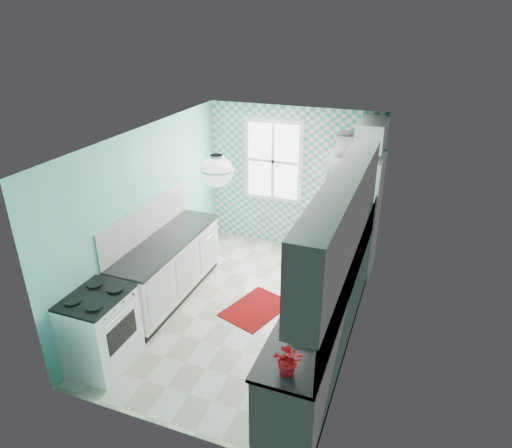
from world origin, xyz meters
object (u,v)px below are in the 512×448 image
at_px(fridge, 351,213).
at_px(potted_plant, 289,360).
at_px(sink, 345,244).
at_px(stove, 100,329).
at_px(microwave, 358,145).
at_px(ceiling_light, 217,171).
at_px(fruit_bowl, 304,333).

relative_size(fridge, potted_plant, 6.31).
bearing_deg(sink, stove, -138.11).
bearing_deg(microwave, sink, 96.46).
relative_size(ceiling_light, fridge, 0.18).
height_order(fridge, fruit_bowl, fridge).
distance_m(ceiling_light, fridge, 3.12).
xyz_separation_m(fridge, microwave, (0.00, 0.00, 1.11)).
distance_m(fridge, potted_plant, 3.76).
bearing_deg(fridge, fruit_bowl, -89.68).
relative_size(fruit_bowl, microwave, 0.53).
relative_size(potted_plant, microwave, 0.51).
xyz_separation_m(stove, sink, (2.40, 2.32, 0.44)).
bearing_deg(ceiling_light, stove, -145.67).
bearing_deg(potted_plant, fruit_bowl, 90.00).
distance_m(stove, fruit_bowl, 2.45).
distance_m(stove, potted_plant, 2.50).
relative_size(stove, microwave, 1.61).
bearing_deg(stove, fruit_bowl, 5.58).
bearing_deg(fruit_bowl, sink, 89.90).
distance_m(fruit_bowl, potted_plant, 0.56).
bearing_deg(microwave, stove, 57.20).
xyz_separation_m(fruit_bowl, potted_plant, (0.00, -0.55, 0.11)).
distance_m(ceiling_light, sink, 2.38).
xyz_separation_m(fridge, sink, (0.09, -1.07, -0.02)).
bearing_deg(fridge, microwave, 52.06).
distance_m(ceiling_light, microwave, 2.81).
xyz_separation_m(sink, fruit_bowl, (-0.00, -2.14, 0.05)).
bearing_deg(ceiling_light, potted_plant, -44.67).
relative_size(ceiling_light, potted_plant, 1.16).
height_order(fridge, sink, fridge).
bearing_deg(fridge, ceiling_light, -114.64).
height_order(stove, microwave, microwave).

